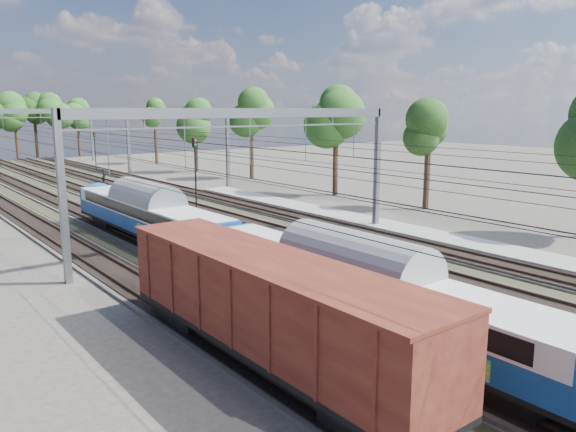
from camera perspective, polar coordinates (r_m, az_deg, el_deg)
track_bed at (r=49.21m, az=-13.59°, el=0.15°), size 21.00×130.00×0.34m
platform at (r=38.08m, az=20.38°, el=-3.23°), size 3.00×70.00×0.30m
catenary at (r=55.70m, az=-16.86°, el=7.73°), size 25.65×130.00×9.00m
tree_belt at (r=94.34m, az=-21.67°, el=9.35°), size 38.85×101.20×11.26m
emu_train at (r=22.15m, az=7.67°, el=-6.41°), size 2.80×59.36×4.10m
freight_boxcar at (r=19.48m, az=-2.12°, el=-8.91°), size 3.11×15.02×3.87m
worker at (r=72.24m, az=-18.22°, el=3.90°), size 0.47×0.70×1.88m
signal_near at (r=49.76m, az=-9.40°, el=5.07°), size 0.46×0.42×6.47m
signal_far at (r=85.27m, az=-19.03°, el=6.66°), size 0.38×0.35×5.78m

